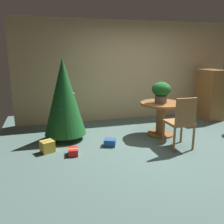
# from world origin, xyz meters

# --- Properties ---
(ground_plane) EXTENTS (6.60, 6.60, 0.00)m
(ground_plane) POSITION_xyz_m (0.00, 0.00, 0.00)
(ground_plane) COLOR #4C6660
(back_wall_panel) EXTENTS (6.00, 0.10, 2.60)m
(back_wall_panel) POSITION_xyz_m (0.00, 2.20, 1.30)
(back_wall_panel) COLOR tan
(back_wall_panel) RESTS_ON ground_plane
(round_dining_table) EXTENTS (0.91, 0.91, 0.74)m
(round_dining_table) POSITION_xyz_m (0.17, 0.63, 0.49)
(round_dining_table) COLOR brown
(round_dining_table) RESTS_ON ground_plane
(flower_vase) EXTENTS (0.40, 0.40, 0.45)m
(flower_vase) POSITION_xyz_m (0.13, 0.58, 1.00)
(flower_vase) COLOR #665B51
(flower_vase) RESTS_ON round_dining_table
(wooden_chair_near) EXTENTS (0.45, 0.46, 1.00)m
(wooden_chair_near) POSITION_xyz_m (0.17, -0.18, 0.57)
(wooden_chair_near) COLOR #9E6B3D
(wooden_chair_near) RESTS_ON ground_plane
(holiday_tree) EXTENTS (0.86, 0.86, 1.70)m
(holiday_tree) POSITION_xyz_m (-1.87, 0.96, 0.91)
(holiday_tree) COLOR brown
(holiday_tree) RESTS_ON ground_plane
(gift_box_blue) EXTENTS (0.28, 0.27, 0.14)m
(gift_box_blue) POSITION_xyz_m (-1.07, 0.32, 0.07)
(gift_box_blue) COLOR #1E569E
(gift_box_blue) RESTS_ON ground_plane
(gift_box_red) EXTENTS (0.19, 0.25, 0.12)m
(gift_box_red) POSITION_xyz_m (-1.83, 0.09, 0.06)
(gift_box_red) COLOR red
(gift_box_red) RESTS_ON ground_plane
(gift_box_gold) EXTENTS (0.29, 0.27, 0.22)m
(gift_box_gold) POSITION_xyz_m (-2.27, 0.34, 0.11)
(gift_box_gold) COLOR gold
(gift_box_gold) RESTS_ON ground_plane
(wooden_cabinet) EXTENTS (0.51, 0.72, 1.35)m
(wooden_cabinet) POSITION_xyz_m (2.10, 1.51, 0.67)
(wooden_cabinet) COLOR brown
(wooden_cabinet) RESTS_ON ground_plane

